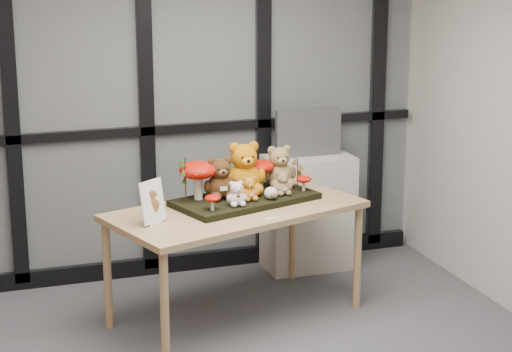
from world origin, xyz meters
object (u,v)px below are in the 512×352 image
object	(u,v)px
mushroom_back_left	(198,178)
mushroom_front_right	(304,182)
bear_pooh_yellow	(244,165)
plush_cream_hedgehog	(271,192)
bear_brown_medium	(220,176)
bear_beige_small	(282,182)
cabinet	(308,212)
bear_white_bow	(236,192)
bear_tan_back	(279,164)
mushroom_front_left	(212,202)
sign_holder	(153,204)
mushroom_back_right	(260,173)
display_table	(236,218)
monitor	(308,132)
bear_small_yellow	(249,187)
diorama_tray	(245,200)

from	to	relation	value
mushroom_back_left	mushroom_front_right	world-z (taller)	mushroom_back_left
bear_pooh_yellow	plush_cream_hedgehog	world-z (taller)	bear_pooh_yellow
bear_brown_medium	mushroom_back_left	distance (m)	0.14
bear_beige_small	cabinet	world-z (taller)	bear_beige_small
bear_white_bow	cabinet	world-z (taller)	bear_white_bow
bear_tan_back	cabinet	xyz separation A→B (m)	(0.39, 0.45, -0.50)
mushroom_front_left	sign_holder	world-z (taller)	sign_holder
bear_white_bow	mushroom_back_right	xyz separation A→B (m)	(0.26, 0.33, 0.02)
bear_tan_back	mushroom_back_right	distance (m)	0.14
bear_tan_back	mushroom_back_left	xyz separation A→B (m)	(-0.58, -0.13, -0.02)
bear_pooh_yellow	sign_holder	world-z (taller)	bear_pooh_yellow
display_table	bear_brown_medium	bearing A→B (deg)	102.34
bear_brown_medium	monitor	xyz separation A→B (m)	(0.84, 0.63, 0.09)
display_table	mushroom_back_left	distance (m)	0.34
bear_brown_medium	bear_small_yellow	xyz separation A→B (m)	(0.16, -0.10, -0.06)
diorama_tray	mushroom_back_left	distance (m)	0.33
bear_white_bow	mushroom_back_right	distance (m)	0.42
plush_cream_hedgehog	cabinet	size ratio (longest dim) A/B	0.10
bear_small_yellow	mushroom_back_right	bearing A→B (deg)	39.74
bear_pooh_yellow	bear_tan_back	size ratio (longest dim) A/B	1.22
bear_beige_small	mushroom_front_right	bearing A→B (deg)	-3.86
display_table	mushroom_front_left	xyz separation A→B (m)	(-0.18, -0.13, 0.16)
mushroom_back_right	plush_cream_hedgehog	bearing A→B (deg)	-93.52
bear_pooh_yellow	bear_small_yellow	distance (m)	0.20
plush_cream_hedgehog	mushroom_front_left	world-z (taller)	mushroom_front_left
sign_holder	display_table	bearing A→B (deg)	-18.71
bear_white_bow	mushroom_front_left	distance (m)	0.18
bear_tan_back	bear_brown_medium	bearing A→B (deg)	-179.03
monitor	display_table	bearing A→B (deg)	-136.37
bear_pooh_yellow	mushroom_back_left	world-z (taller)	bear_pooh_yellow
mushroom_back_left	display_table	bearing A→B (deg)	-33.18
diorama_tray	monitor	bearing A→B (deg)	25.60
diorama_tray	plush_cream_hedgehog	size ratio (longest dim) A/B	10.54
bear_beige_small	sign_holder	xyz separation A→B (m)	(-0.89, -0.22, -0.00)
plush_cream_hedgehog	sign_holder	size ratio (longest dim) A/B	0.32
diorama_tray	bear_small_yellow	bearing A→B (deg)	-108.29
mushroom_front_right	cabinet	size ratio (longest dim) A/B	0.13
bear_pooh_yellow	bear_small_yellow	world-z (taller)	bear_pooh_yellow
bear_white_bow	sign_holder	world-z (taller)	sign_holder
bear_pooh_yellow	bear_tan_back	distance (m)	0.28
mushroom_back_right	display_table	bearing A→B (deg)	-134.49
bear_tan_back	mushroom_front_right	world-z (taller)	bear_tan_back
diorama_tray	monitor	xyz separation A→B (m)	(0.68, 0.65, 0.26)
display_table	sign_holder	size ratio (longest dim) A/B	6.58
bear_brown_medium	diorama_tray	bearing A→B (deg)	-25.16
diorama_tray	mushroom_back_right	size ratio (longest dim) A/B	4.29
sign_holder	mushroom_front_left	bearing A→B (deg)	-29.67
diorama_tray	sign_holder	distance (m)	0.70
mushroom_back_left	bear_small_yellow	bearing A→B (deg)	-22.77
diorama_tray	bear_white_bow	size ratio (longest dim) A/B	5.23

